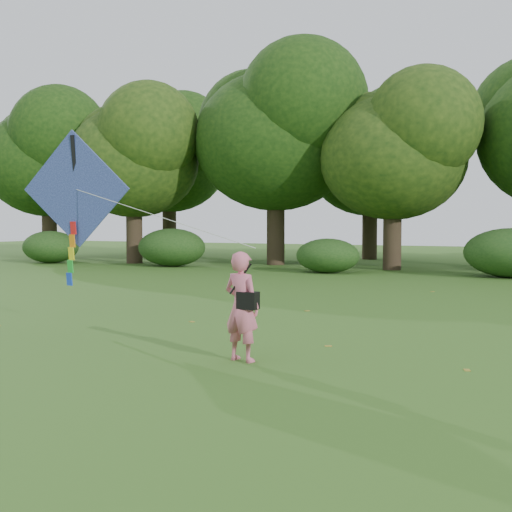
% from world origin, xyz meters
% --- Properties ---
extents(ground, '(100.00, 100.00, 0.00)m').
position_xyz_m(ground, '(0.00, 0.00, 0.00)').
color(ground, '#265114').
rests_on(ground, ground).
extents(man_kite_flyer, '(0.67, 0.51, 1.65)m').
position_xyz_m(man_kite_flyer, '(0.21, 0.49, 0.83)').
color(man_kite_flyer, '#D2637D').
rests_on(man_kite_flyer, ground).
extents(crossbody_bag, '(0.43, 0.20, 0.68)m').
position_xyz_m(crossbody_bag, '(0.32, 0.46, 0.93)').
color(crossbody_bag, black).
rests_on(crossbody_bag, ground).
extents(flying_kite, '(5.88, 1.87, 3.11)m').
position_xyz_m(flying_kite, '(-4.26, 2.07, 2.70)').
color(flying_kite, '#2842B0').
rests_on(flying_kite, ground).
extents(tree_line, '(54.70, 15.30, 9.48)m').
position_xyz_m(tree_line, '(1.67, 22.88, 5.60)').
color(tree_line, '#3A2D1E').
rests_on(tree_line, ground).
extents(shrub_band, '(39.15, 3.22, 1.88)m').
position_xyz_m(shrub_band, '(-0.72, 17.60, 0.86)').
color(shrub_band, '#264919').
rests_on(shrub_band, ground).
extents(fallen_leaves, '(10.89, 10.48, 0.01)m').
position_xyz_m(fallen_leaves, '(1.46, 6.26, 0.01)').
color(fallen_leaves, olive).
rests_on(fallen_leaves, ground).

